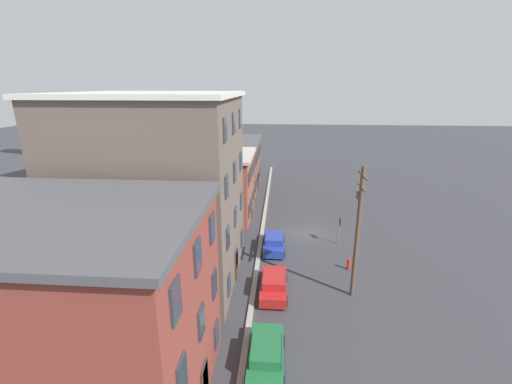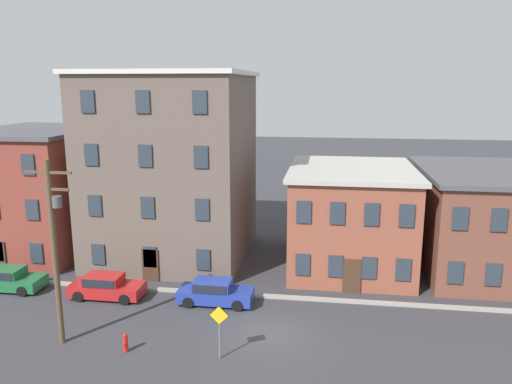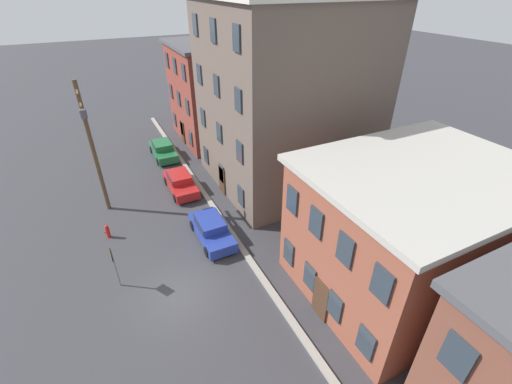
{
  "view_description": "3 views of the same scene",
  "coord_description": "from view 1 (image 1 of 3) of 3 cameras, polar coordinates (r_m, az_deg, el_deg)",
  "views": [
    {
      "loc": [
        -31.53,
        2.72,
        14.07
      ],
      "look_at": [
        1.91,
        5.27,
        3.6
      ],
      "focal_mm": 24.0,
      "sensor_mm": 36.0,
      "label": 1
    },
    {
      "loc": [
        2.74,
        -23.67,
        12.69
      ],
      "look_at": [
        -1.46,
        4.58,
        6.54
      ],
      "focal_mm": 35.0,
      "sensor_mm": 36.0,
      "label": 2
    },
    {
      "loc": [
        13.12,
        -1.91,
        14.33
      ],
      "look_at": [
        1.64,
        3.77,
        6.36
      ],
      "focal_mm": 24.0,
      "sensor_mm": 36.0,
      "label": 3
    }
  ],
  "objects": [
    {
      "name": "ground_plane",
      "position": [
        34.63,
        8.54,
        -6.83
      ],
      "size": [
        200.0,
        200.0,
        0.0
      ],
      "primitive_type": "plane",
      "color": "#38383D"
    },
    {
      "name": "fire_hydrant",
      "position": [
        28.78,
        15.15,
        -11.49
      ],
      "size": [
        0.24,
        0.34,
        0.96
      ],
      "color": "red",
      "rests_on": "ground_plane"
    },
    {
      "name": "apartment_annex",
      "position": [
        48.34,
        -6.78,
        4.62
      ],
      "size": [
        11.27,
        12.41,
        7.02
      ],
      "color": "brown",
      "rests_on": "ground_plane"
    },
    {
      "name": "apartment_far",
      "position": [
        38.31,
        -8.52,
        1.22
      ],
      "size": [
        8.63,
        10.81,
        7.09
      ],
      "color": "brown",
      "rests_on": "ground_plane"
    },
    {
      "name": "apartment_corner",
      "position": [
        17.65,
        -28.74,
        -17.06
      ],
      "size": [
        9.16,
        12.05,
        9.41
      ],
      "color": "brown",
      "rests_on": "ground_plane"
    },
    {
      "name": "car_green",
      "position": [
        19.62,
        1.68,
        -25.44
      ],
      "size": [
        4.4,
        1.92,
        1.43
      ],
      "color": "#1E6638",
      "rests_on": "ground_plane"
    },
    {
      "name": "utility_pole",
      "position": [
        23.62,
        16.62,
        -5.44
      ],
      "size": [
        2.4,
        0.44,
        9.29
      ],
      "color": "brown",
      "rests_on": "ground_plane"
    },
    {
      "name": "apartment_midblock",
      "position": [
        25.5,
        -15.85,
        0.19
      ],
      "size": [
        11.26,
        11.4,
        13.65
      ],
      "color": "#66564C",
      "rests_on": "ground_plane"
    },
    {
      "name": "kerb_strip",
      "position": [
        34.54,
        1.03,
        -6.55
      ],
      "size": [
        56.0,
        0.36,
        0.16
      ],
      "primitive_type": "cube",
      "color": "#9E998E",
      "rests_on": "ground_plane"
    },
    {
      "name": "caution_sign",
      "position": [
        32.33,
        13.77,
        -5.46
      ],
      "size": [
        0.98,
        0.08,
        2.7
      ],
      "color": "slate",
      "rests_on": "ground_plane"
    },
    {
      "name": "car_blue",
      "position": [
        30.82,
        3.01,
        -8.29
      ],
      "size": [
        4.4,
        1.92,
        1.43
      ],
      "color": "#233899",
      "rests_on": "ground_plane"
    },
    {
      "name": "car_red",
      "position": [
        24.92,
        2.95,
        -14.99
      ],
      "size": [
        4.4,
        1.92,
        1.43
      ],
      "color": "#B21E1E",
      "rests_on": "ground_plane"
    }
  ]
}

